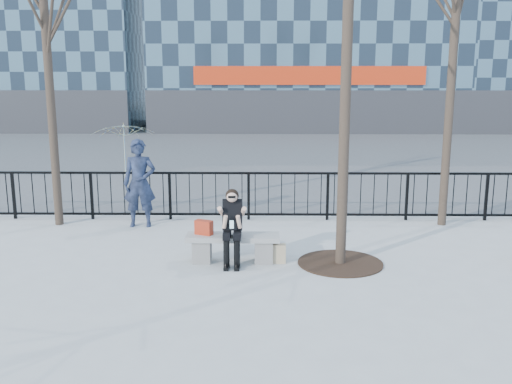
{
  "coord_description": "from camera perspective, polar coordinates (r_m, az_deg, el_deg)",
  "views": [
    {
      "loc": [
        0.55,
        -9.7,
        3.28
      ],
      "look_at": [
        0.4,
        0.8,
        1.1
      ],
      "focal_mm": 40.0,
      "sensor_mm": 36.0,
      "label": 1
    }
  ],
  "objects": [
    {
      "name": "shopping_bag",
      "position": [
        10.12,
        1.96,
        -6.17
      ],
      "size": [
        0.36,
        0.14,
        0.34
      ],
      "primitive_type": "cube",
      "rotation": [
        0.0,
        0.0,
        -0.02
      ],
      "color": "tan",
      "rests_on": "ground"
    },
    {
      "name": "vendor_umbrella",
      "position": [
        18.32,
        -13.09,
        3.96
      ],
      "size": [
        2.61,
        2.63,
        1.8
      ],
      "primitive_type": "imported",
      "rotation": [
        0.0,
        0.0,
        -0.43
      ],
      "color": "yellow",
      "rests_on": "ground"
    },
    {
      "name": "tree_grate",
      "position": [
        10.23,
        8.42,
        -7.03
      ],
      "size": [
        1.5,
        1.5,
        0.02
      ],
      "primitive_type": "cylinder",
      "color": "black",
      "rests_on": "ground"
    },
    {
      "name": "railing",
      "position": [
        13.0,
        -1.62,
        -0.38
      ],
      "size": [
        14.0,
        0.06,
        1.1
      ],
      "color": "black",
      "rests_on": "ground"
    },
    {
      "name": "standing_man",
      "position": [
        12.6,
        -11.56,
        0.87
      ],
      "size": [
        0.73,
        0.51,
        1.92
      ],
      "primitive_type": "imported",
      "rotation": [
        0.0,
        0.0,
        0.08
      ],
      "color": "black",
      "rests_on": "ground"
    },
    {
      "name": "seated_woman",
      "position": [
        9.91,
        -2.4,
        -3.56
      ],
      "size": [
        0.5,
        0.64,
        1.34
      ],
      "color": "black",
      "rests_on": "ground"
    },
    {
      "name": "bench_main",
      "position": [
        10.16,
        -2.33,
        -5.33
      ],
      "size": [
        1.65,
        0.46,
        0.49
      ],
      "color": "slate",
      "rests_on": "ground"
    },
    {
      "name": "ground",
      "position": [
        10.25,
        -2.32,
        -6.94
      ],
      "size": [
        120.0,
        120.0,
        0.0
      ],
      "primitive_type": "plane",
      "color": "#9D9D98",
      "rests_on": "ground"
    },
    {
      "name": "handbag",
      "position": [
        10.13,
        -5.24,
        -3.55
      ],
      "size": [
        0.34,
        0.26,
        0.26
      ],
      "primitive_type": "cube",
      "rotation": [
        0.0,
        0.0,
        -0.43
      ],
      "color": "#A52A14",
      "rests_on": "bench_main"
    },
    {
      "name": "street_surface",
      "position": [
        24.92,
        -0.45,
        4.17
      ],
      "size": [
        60.0,
        23.0,
        0.01
      ],
      "primitive_type": "cube",
      "color": "#474747",
      "rests_on": "ground"
    }
  ]
}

